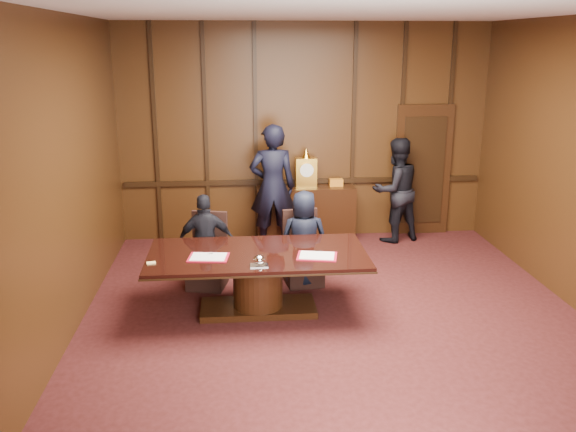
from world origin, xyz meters
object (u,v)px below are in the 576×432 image
Objects in this scene: signatory_left at (206,242)px; witness_right at (396,190)px; conference_table at (258,272)px; witness_left at (273,187)px; sideboard at (306,211)px; signatory_right at (304,239)px.

witness_right is at bearing -152.86° from signatory_left.
witness_left is at bearing 82.13° from conference_table.
witness_left reaches higher than signatory_left.
witness_right is at bearing 47.75° from conference_table.
signatory_left is 0.75× the size of witness_right.
sideboard reaches higher than signatory_right.
signatory_left is at bearing 129.09° from conference_table.
conference_table is at bearing 125.41° from signatory_left.
conference_table is 2.01× the size of signatory_right.
conference_table is at bearing 52.60° from signatory_right.
witness_right reaches higher than sideboard.
sideboard is at bearing -24.98° from witness_right.
witness_right reaches higher than conference_table.
witness_left reaches higher than witness_right.
signatory_left is 0.65× the size of witness_left.
signatory_left is at bearing 58.27° from witness_left.
conference_table is 1.04m from signatory_left.
signatory_left is 1.92m from witness_left.
witness_left is (0.98, 1.61, 0.35)m from signatory_left.
signatory_left is at bearing 12.12° from witness_right.
signatory_right is at bearing 176.32° from signatory_left.
sideboard is at bearing -149.35° from witness_left.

